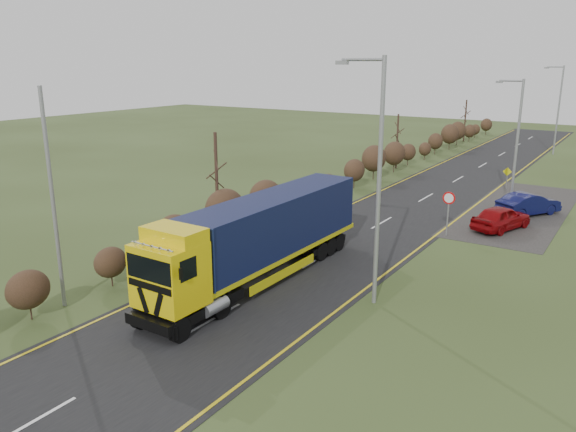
# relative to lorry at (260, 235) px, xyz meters

# --- Properties ---
(ground) EXTENTS (160.00, 160.00, 0.00)m
(ground) POSITION_rel_lorry_xyz_m (0.80, -0.17, -2.21)
(ground) COLOR #323F1B
(ground) RESTS_ON ground
(road) EXTENTS (8.00, 120.00, 0.02)m
(road) POSITION_rel_lorry_xyz_m (0.80, 9.83, -2.20)
(road) COLOR black
(road) RESTS_ON ground
(layby) EXTENTS (6.00, 18.00, 0.02)m
(layby) POSITION_rel_lorry_xyz_m (7.30, 19.83, -2.20)
(layby) COLOR #2A2825
(layby) RESTS_ON ground
(lane_markings) EXTENTS (7.52, 116.00, 0.01)m
(lane_markings) POSITION_rel_lorry_xyz_m (0.80, 9.52, -2.18)
(lane_markings) COLOR gold
(lane_markings) RESTS_ON road
(hedgerow) EXTENTS (2.24, 102.04, 6.05)m
(hedgerow) POSITION_rel_lorry_xyz_m (-5.20, 7.72, -0.59)
(hedgerow) COLOR black
(hedgerow) RESTS_ON ground
(lorry) EXTENTS (2.73, 14.01, 3.90)m
(lorry) POSITION_rel_lorry_xyz_m (0.00, 0.00, 0.00)
(lorry) COLOR black
(lorry) RESTS_ON ground
(car_red_hatchback) EXTENTS (3.06, 4.64, 1.47)m
(car_red_hatchback) POSITION_rel_lorry_xyz_m (7.33, 14.39, -1.48)
(car_red_hatchback) COLOR maroon
(car_red_hatchback) RESTS_ON ground
(car_blue_sedan) EXTENTS (3.68, 4.58, 1.46)m
(car_blue_sedan) POSITION_rel_lorry_xyz_m (8.05, 18.83, -1.48)
(car_blue_sedan) COLOR #0A0C37
(car_blue_sedan) RESTS_ON ground
(streetlight_near) EXTENTS (2.11, 0.20, 9.98)m
(streetlight_near) POSITION_rel_lorry_xyz_m (5.26, 0.58, 3.31)
(streetlight_near) COLOR gray
(streetlight_near) RESTS_ON ground
(streetlight_mid) EXTENTS (1.84, 0.18, 8.64)m
(streetlight_mid) POSITION_rel_lorry_xyz_m (6.50, 20.56, 2.54)
(streetlight_mid) COLOR gray
(streetlight_mid) RESTS_ON ground
(streetlight_far) EXTENTS (1.98, 0.19, 9.33)m
(streetlight_far) POSITION_rel_lorry_xyz_m (5.33, 46.84, 2.94)
(streetlight_far) COLOR gray
(streetlight_far) RESTS_ON ground
(left_pole) EXTENTS (0.16, 0.16, 8.88)m
(left_pole) POSITION_rel_lorry_xyz_m (-5.21, -6.65, 2.23)
(left_pole) COLOR gray
(left_pole) RESTS_ON ground
(speed_sign) EXTENTS (0.72, 0.10, 2.61)m
(speed_sign) POSITION_rel_lorry_xyz_m (5.00, 11.44, -0.36)
(speed_sign) COLOR gray
(speed_sign) RESTS_ON ground
(warning_board) EXTENTS (0.67, 0.11, 1.76)m
(warning_board) POSITION_rel_lorry_xyz_m (5.10, 25.99, -1.16)
(warning_board) COLOR gray
(warning_board) RESTS_ON ground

